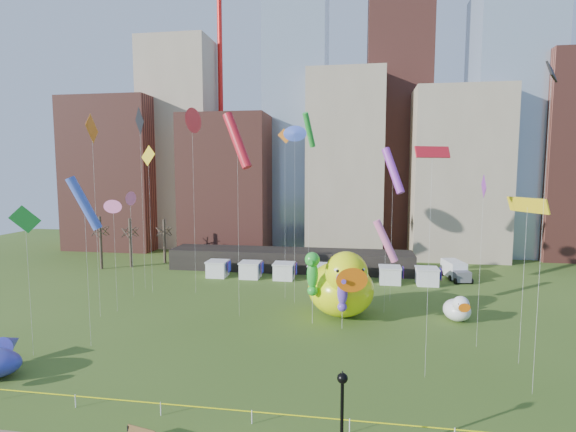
% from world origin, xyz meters
% --- Properties ---
extents(ground, '(160.00, 160.00, 0.00)m').
position_xyz_m(ground, '(0.00, 0.00, 0.00)').
color(ground, '#365119').
rests_on(ground, ground).
extents(skyline, '(101.00, 23.00, 68.00)m').
position_xyz_m(skyline, '(2.25, 61.06, 21.44)').
color(skyline, brown).
rests_on(skyline, ground).
extents(crane_left, '(23.00, 1.00, 76.00)m').
position_xyz_m(crane_left, '(-21.11, 64.00, 46.90)').
color(crane_left, red).
rests_on(crane_left, ground).
extents(crane_right, '(23.00, 1.00, 76.00)m').
position_xyz_m(crane_right, '(30.89, 64.00, 46.90)').
color(crane_right, red).
rests_on(crane_right, ground).
extents(pavilion, '(38.00, 6.00, 3.20)m').
position_xyz_m(pavilion, '(-4.00, 42.00, 1.60)').
color(pavilion, black).
rests_on(pavilion, ground).
extents(vendor_tents, '(33.24, 2.80, 2.40)m').
position_xyz_m(vendor_tents, '(1.02, 36.00, 1.11)').
color(vendor_tents, white).
rests_on(vendor_tents, ground).
extents(bare_trees, '(8.44, 6.44, 8.50)m').
position_xyz_m(bare_trees, '(-30.17, 40.54, 4.01)').
color(bare_trees, '#382B21').
rests_on(bare_trees, ground).
extents(caution_tape, '(50.00, 0.06, 0.90)m').
position_xyz_m(caution_tape, '(0.00, 0.00, 0.68)').
color(caution_tape, white).
rests_on(caution_tape, ground).
extents(big_duck, '(8.89, 10.49, 7.47)m').
position_xyz_m(big_duck, '(4.81, 20.98, 3.43)').
color(big_duck, '#F0FF0D').
rests_on(big_duck, ground).
extents(small_duck, '(3.16, 3.95, 2.90)m').
position_xyz_m(small_duck, '(16.83, 21.36, 1.33)').
color(small_duck, white).
rests_on(small_duck, ground).
extents(seahorse_green, '(1.64, 1.99, 7.49)m').
position_xyz_m(seahorse_green, '(1.92, 18.15, 5.63)').
color(seahorse_green, silver).
rests_on(seahorse_green, ground).
extents(seahorse_purple, '(1.51, 1.81, 5.82)m').
position_xyz_m(seahorse_purple, '(4.98, 17.21, 4.15)').
color(seahorse_purple, silver).
rests_on(seahorse_purple, ground).
extents(lamppost, '(0.56, 0.56, 5.38)m').
position_xyz_m(lamppost, '(5.62, -3.20, 3.29)').
color(lamppost, black).
rests_on(lamppost, footpath).
extents(box_truck, '(3.28, 6.29, 2.55)m').
position_xyz_m(box_truck, '(20.55, 40.03, 1.31)').
color(box_truck, white).
rests_on(box_truck, ground).
extents(kite_0, '(0.60, 3.10, 23.42)m').
position_xyz_m(kite_0, '(-14.11, 27.37, 21.86)').
color(kite_0, silver).
rests_on(kite_0, ground).
extents(kite_1, '(2.82, 0.84, 10.41)m').
position_xyz_m(kite_1, '(9.43, 23.06, 8.02)').
color(kite_1, silver).
rests_on(kite_1, ground).
extents(kite_2, '(1.78, 2.83, 22.50)m').
position_xyz_m(kite_2, '(18.65, 6.63, 21.86)').
color(kite_2, silver).
rests_on(kite_2, ground).
extents(kite_3, '(1.71, 2.58, 22.82)m').
position_xyz_m(kite_3, '(0.28, 29.38, 20.66)').
color(kite_3, silver).
rests_on(kite_3, ground).
extents(kite_4, '(2.36, 1.11, 18.83)m').
position_xyz_m(kite_4, '(-19.59, 26.43, 17.16)').
color(kite_4, silver).
rests_on(kite_4, ground).
extents(kite_5, '(1.81, 0.30, 20.80)m').
position_xyz_m(kite_5, '(-0.88, 24.92, 19.83)').
color(kite_5, silver).
rests_on(kite_5, ground).
extents(kite_6, '(1.76, 0.19, 20.66)m').
position_xyz_m(kite_6, '(-2.31, 26.72, 18.79)').
color(kite_6, silver).
rests_on(kite_6, ground).
extents(kite_7, '(0.17, 2.01, 15.33)m').
position_xyz_m(kite_7, '(16.99, 14.67, 13.91)').
color(kite_7, silver).
rests_on(kite_7, ground).
extents(kite_8, '(2.68, 1.48, 17.40)m').
position_xyz_m(kite_8, '(11.56, 8.04, 16.85)').
color(kite_8, silver).
rests_on(kite_8, ground).
extents(kite_9, '(0.21, 1.71, 13.14)m').
position_xyz_m(kite_9, '(-21.11, 24.41, 12.26)').
color(kite_9, silver).
rests_on(kite_9, ground).
extents(kite_10, '(2.53, 2.59, 23.83)m').
position_xyz_m(kite_10, '(-21.44, 28.04, 21.71)').
color(kite_10, silver).
rests_on(kite_10, ground).
extents(kite_11, '(1.95, 1.38, 12.84)m').
position_xyz_m(kite_11, '(-20.76, 6.88, 11.46)').
color(kite_11, silver).
rests_on(kite_11, ground).
extents(kite_12, '(2.06, 3.76, 13.55)m').
position_xyz_m(kite_12, '(19.49, 11.68, 12.92)').
color(kite_12, silver).
rests_on(kite_12, ground).
extents(kite_13, '(2.92, 1.82, 15.22)m').
position_xyz_m(kite_13, '(-17.12, 9.47, 12.81)').
color(kite_13, silver).
rests_on(kite_13, ground).
extents(kite_14, '(0.53, 2.96, 21.49)m').
position_xyz_m(kite_14, '(-20.95, 16.97, 19.62)').
color(kite_14, silver).
rests_on(kite_14, ground).
extents(kite_15, '(3.04, 2.92, 18.45)m').
position_xyz_m(kite_15, '(10.40, 27.53, 15.67)').
color(kite_15, silver).
rests_on(kite_15, ground).
extents(kite_16, '(3.63, 2.38, 21.77)m').
position_xyz_m(kite_16, '(-6.16, 19.47, 18.77)').
color(kite_16, silver).
rests_on(kite_16, ground).
extents(kite_17, '(1.48, 0.23, 12.50)m').
position_xyz_m(kite_17, '(-20.05, 18.83, 11.72)').
color(kite_17, silver).
rests_on(kite_17, ground).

